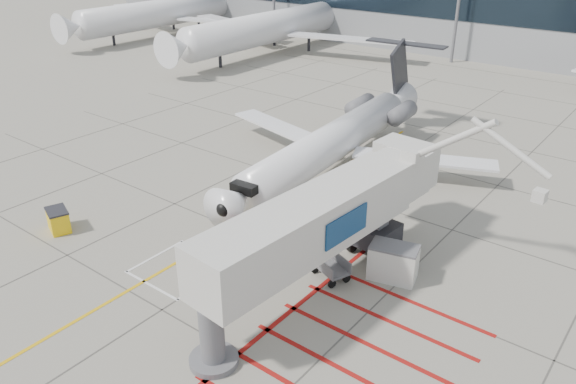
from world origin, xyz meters
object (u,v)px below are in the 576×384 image
Objects in this scene: pushback_tug at (239,257)px; spill_bin at (58,220)px; jet_bridge at (310,234)px; regional_jet at (317,132)px.

pushback_tug is 11.90m from spill_bin.
jet_bridge is at bearing 33.89° from spill_bin.
spill_bin is at bearing -123.15° from regional_jet.
spill_bin is at bearing -161.77° from jet_bridge.
regional_jet is at bearing 128.25° from jet_bridge.
jet_bridge is at bearing -60.86° from regional_jet.
regional_jet is 18.15× the size of spill_bin.
spill_bin reaches higher than pushback_tug.
jet_bridge is 8.01× the size of pushback_tug.
jet_bridge reaches higher than spill_bin.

